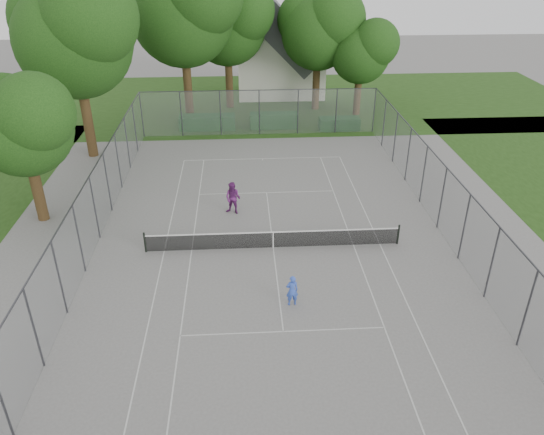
{
  "coord_description": "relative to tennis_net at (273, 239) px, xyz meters",
  "views": [
    {
      "loc": [
        -1.46,
        -22.82,
        14.2
      ],
      "look_at": [
        0.0,
        1.0,
        1.2
      ],
      "focal_mm": 35.0,
      "sensor_mm": 36.0,
      "label": 1
    }
  ],
  "objects": [
    {
      "name": "tree_far_right",
      "position": [
        8.69,
        21.55,
        5.03
      ],
      "size": [
        5.62,
        5.13,
        8.07
      ],
      "color": "#3B2815",
      "rests_on": "ground"
    },
    {
      "name": "tree_side_front",
      "position": [
        -12.51,
        3.78,
        5.19
      ],
      "size": [
        5.77,
        5.27,
        8.3
      ],
      "color": "#3B2815",
      "rests_on": "ground"
    },
    {
      "name": "tree_far_midleft",
      "position": [
        -2.28,
        24.42,
        7.06
      ],
      "size": [
        7.67,
        7.0,
        11.02
      ],
      "color": "#3B2815",
      "rests_on": "ground"
    },
    {
      "name": "tree_side_back",
      "position": [
        -11.92,
        13.2,
        8.07
      ],
      "size": [
        8.68,
        7.93,
        12.48
      ],
      "color": "#3B2815",
      "rests_on": "ground"
    },
    {
      "name": "house",
      "position": [
        2.5,
        28.83,
        3.52
      ],
      "size": [
        8.05,
        6.24,
        10.02
      ],
      "color": "silver",
      "rests_on": "ground"
    },
    {
      "name": "hedge_mid",
      "position": [
        1.22,
        18.49,
        0.09
      ],
      "size": [
        3.84,
        1.1,
        1.21
      ],
      "primitive_type": "cube",
      "color": "#154218",
      "rests_on": "ground"
    },
    {
      "name": "hedge_left",
      "position": [
        -4.15,
        18.53,
        0.05
      ],
      "size": [
        4.46,
        1.34,
        1.12
      ],
      "primitive_type": "cube",
      "color": "#154218",
      "rests_on": "ground"
    },
    {
      "name": "ground",
      "position": [
        0.0,
        0.0,
        -0.51
      ],
      "size": [
        120.0,
        120.0,
        0.0
      ],
      "primitive_type": "plane",
      "color": "slate",
      "rests_on": "ground"
    },
    {
      "name": "grass_far",
      "position": [
        0.0,
        26.0,
        -0.51
      ],
      "size": [
        60.0,
        20.0,
        0.0
      ],
      "primitive_type": "cube",
      "color": "#204112",
      "rests_on": "ground"
    },
    {
      "name": "perimeter_fence",
      "position": [
        0.0,
        0.0,
        1.3
      ],
      "size": [
        18.08,
        34.08,
        3.52
      ],
      "color": "#38383D",
      "rests_on": "ground"
    },
    {
      "name": "hedge_right",
      "position": [
        6.45,
        17.74,
        -0.03
      ],
      "size": [
        3.22,
        1.18,
        0.97
      ],
      "primitive_type": "cube",
      "color": "#154218",
      "rests_on": "ground"
    },
    {
      "name": "girl_player",
      "position": [
        0.51,
        -4.65,
        0.22
      ],
      "size": [
        0.57,
        0.42,
        1.45
      ],
      "primitive_type": "imported",
      "rotation": [
        0.0,
        0.0,
        3.28
      ],
      "color": "blue",
      "rests_on": "ground"
    },
    {
      "name": "tennis_net",
      "position": [
        0.0,
        0.0,
        0.0
      ],
      "size": [
        12.87,
        0.1,
        1.1
      ],
      "color": "black",
      "rests_on": "ground"
    },
    {
      "name": "court_markings",
      "position": [
        0.0,
        0.0,
        -0.5
      ],
      "size": [
        11.03,
        23.83,
        0.01
      ],
      "color": "beige",
      "rests_on": "ground"
    },
    {
      "name": "woman_player",
      "position": [
        -2.02,
        3.88,
        0.43
      ],
      "size": [
        1.12,
        1.01,
        1.88
      ],
      "primitive_type": "imported",
      "rotation": [
        0.0,
        0.0,
        -0.4
      ],
      "color": "#672268",
      "rests_on": "ground"
    },
    {
      "name": "tree_far_midright",
      "position": [
        5.37,
        23.38,
        6.55
      ],
      "size": [
        7.15,
        6.53,
        10.28
      ],
      "color": "#3B2815",
      "rests_on": "ground"
    },
    {
      "name": "tree_far_left",
      "position": [
        -5.6,
        20.82,
        8.54
      ],
      "size": [
        9.16,
        8.36,
        13.17
      ],
      "color": "#3B2815",
      "rests_on": "ground"
    }
  ]
}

